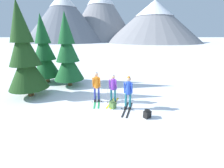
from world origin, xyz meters
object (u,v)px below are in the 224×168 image
skier_in_purple (113,87)px  backpack_on_snow_beside (147,114)px  backpack_on_snow_front (113,105)px  skier_in_orange (97,85)px  pine_tree_mid (25,55)px  pine_tree_far (44,52)px  skier_in_blue (128,91)px  pine_tree_near (67,54)px

skier_in_purple → backpack_on_snow_beside: (1.56, -1.74, -0.74)m
skier_in_purple → backpack_on_snow_front: (-0.04, -0.73, -0.74)m
skier_in_orange → pine_tree_mid: 4.61m
backpack_on_snow_front → pine_tree_far: bearing=137.3°
skier_in_blue → skier_in_orange: bearing=150.2°
backpack_on_snow_front → pine_tree_mid: bearing=160.8°
backpack_on_snow_beside → pine_tree_far: bearing=139.4°
skier_in_blue → backpack_on_snow_beside: skier_in_blue is taller
pine_tree_near → pine_tree_mid: size_ratio=0.94×
skier_in_orange → skier_in_blue: (1.68, -0.96, -0.00)m
skier_in_purple → pine_tree_mid: (-5.18, 1.06, 1.62)m
skier_in_orange → skier_in_purple: (0.93, -0.15, -0.07)m
pine_tree_near → backpack_on_snow_front: size_ratio=13.19×
pine_tree_far → backpack_on_snow_front: size_ratio=13.12×
backpack_on_snow_beside → skier_in_purple: bearing=131.8°
pine_tree_far → backpack_on_snow_front: (5.21, -4.81, -2.19)m
backpack_on_snow_beside → pine_tree_mid: bearing=157.4°
skier_in_purple → pine_tree_near: bearing=135.6°
skier_in_blue → backpack_on_snow_beside: bearing=-49.1°
skier_in_blue → backpack_on_snow_front: (-0.79, 0.08, -0.81)m
skier_in_orange → skier_in_purple: skier_in_orange is taller
pine_tree_far → pine_tree_mid: bearing=-88.8°
skier_in_blue → backpack_on_snow_front: bearing=173.9°
backpack_on_snow_beside → skier_in_orange: bearing=142.8°
pine_tree_near → backpack_on_snow_beside: 7.20m
skier_in_purple → backpack_on_snow_front: skier_in_purple is taller
backpack_on_snow_front → backpack_on_snow_beside: same height
pine_tree_near → skier_in_orange: bearing=-52.7°
pine_tree_mid → backpack_on_snow_beside: 7.67m
skier_in_blue → pine_tree_mid: bearing=162.5°
skier_in_purple → pine_tree_far: 6.80m
skier_in_purple → skier_in_blue: size_ratio=0.93×
skier_in_blue → backpack_on_snow_beside: size_ratio=4.44×
pine_tree_mid → backpack_on_snow_beside: size_ratio=13.90×
skier_in_orange → pine_tree_mid: (-4.24, 0.91, 1.54)m
pine_tree_mid → pine_tree_far: bearing=91.2°
pine_tree_near → backpack_on_snow_front: pine_tree_near is taller
pine_tree_near → pine_tree_far: 2.21m
backpack_on_snow_front → skier_in_purple: bearing=87.2°
backpack_on_snow_front → backpack_on_snow_beside: bearing=-32.5°
skier_in_purple → backpack_on_snow_beside: bearing=-48.2°
backpack_on_snow_front → pine_tree_near: bearing=129.4°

